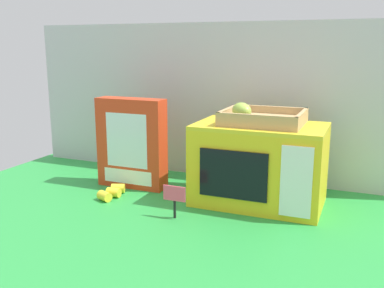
{
  "coord_description": "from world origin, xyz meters",
  "views": [
    {
      "loc": [
        0.53,
        -1.29,
        0.5
      ],
      "look_at": [
        -0.02,
        0.04,
        0.18
      ],
      "focal_mm": 40.76,
      "sensor_mm": 36.0,
      "label": 1
    }
  ],
  "objects": [
    {
      "name": "cookie_set_box",
      "position": [
        -0.25,
        0.03,
        0.16
      ],
      "size": [
        0.25,
        0.08,
        0.32
      ],
      "color": "red",
      "rests_on": "ground"
    },
    {
      "name": "food_groups_crate",
      "position": [
        0.21,
        0.04,
        0.28
      ],
      "size": [
        0.25,
        0.21,
        0.07
      ],
      "color": "tan",
      "rests_on": "toy_microwave"
    },
    {
      "name": "display_back_panel",
      "position": [
        0.0,
        0.28,
        0.29
      ],
      "size": [
        1.61,
        0.03,
        0.59
      ],
      "primitive_type": "cube",
      "color": "#B7BABF",
      "rests_on": "ground"
    },
    {
      "name": "toy_microwave",
      "position": [
        0.21,
        0.04,
        0.13
      ],
      "size": [
        0.41,
        0.26,
        0.26
      ],
      "color": "yellow",
      "rests_on": "ground"
    },
    {
      "name": "loose_toy_banana",
      "position": [
        -0.26,
        -0.1,
        0.02
      ],
      "size": [
        0.06,
        0.13,
        0.03
      ],
      "color": "yellow",
      "rests_on": "ground"
    },
    {
      "name": "price_sign",
      "position": [
        0.02,
        -0.19,
        0.07
      ],
      "size": [
        0.07,
        0.01,
        0.1
      ],
      "color": "black",
      "rests_on": "ground"
    },
    {
      "name": "ground_plane",
      "position": [
        0.0,
        0.0,
        0.0
      ],
      "size": [
        1.7,
        1.7,
        0.0
      ],
      "primitive_type": "plane",
      "color": "green",
      "rests_on": "ground"
    }
  ]
}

